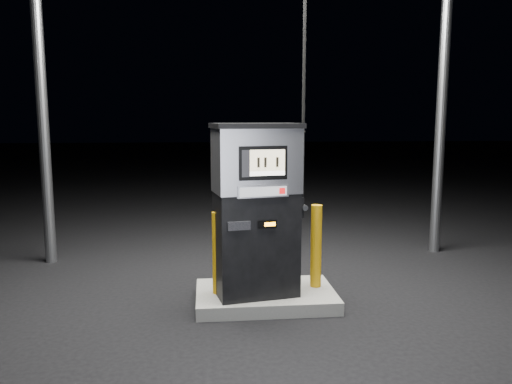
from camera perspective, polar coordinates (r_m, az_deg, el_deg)
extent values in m
plane|color=black|center=(5.97, 1.08, -12.52)|extent=(80.00, 80.00, 0.00)
cube|color=slate|center=(5.94, 1.09, -11.84)|extent=(1.60, 1.00, 0.15)
cylinder|color=gray|center=(7.89, -23.24, 8.59)|extent=(0.16, 0.16, 4.50)
cylinder|color=gray|center=(8.38, 20.43, 8.69)|extent=(0.16, 0.16, 4.50)
cube|color=black|center=(5.64, 0.01, -5.92)|extent=(0.97, 0.66, 1.17)
cube|color=silver|center=(5.48, 0.01, 3.62)|extent=(0.99, 0.69, 0.70)
cube|color=black|center=(5.46, 0.01, 7.59)|extent=(1.03, 0.73, 0.06)
cube|color=black|center=(5.22, 0.83, 3.33)|extent=(0.52, 0.12, 0.36)
cube|color=#C9BB92|center=(5.22, 1.32, 3.63)|extent=(0.38, 0.07, 0.23)
cube|color=white|center=(5.23, 1.32, 2.15)|extent=(0.38, 0.07, 0.05)
cube|color=silver|center=(5.26, 0.82, 0.07)|extent=(0.56, 0.13, 0.13)
cube|color=#95989C|center=(5.24, 0.87, 0.04)|extent=(0.51, 0.09, 0.10)
cube|color=red|center=(5.30, 3.01, 0.13)|extent=(0.07, 0.01, 0.07)
cube|color=black|center=(5.34, 1.29, -3.70)|extent=(0.21, 0.05, 0.08)
cube|color=#FF970C|center=(5.33, 1.61, -3.70)|extent=(0.12, 0.03, 0.04)
cube|color=black|center=(5.25, -1.94, -3.90)|extent=(0.24, 0.07, 0.09)
cube|color=black|center=(5.71, 4.77, -1.69)|extent=(0.12, 0.18, 0.23)
cylinder|color=gray|center=(5.72, 5.30, -1.66)|extent=(0.10, 0.21, 0.07)
cylinder|color=black|center=(5.62, 5.51, 14.19)|extent=(0.04, 0.04, 2.91)
cylinder|color=#CA8F0B|center=(5.71, -4.39, -6.95)|extent=(0.15, 0.15, 0.94)
cylinder|color=#CA8F0B|center=(5.95, 6.88, -6.15)|extent=(0.13, 0.13, 0.98)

